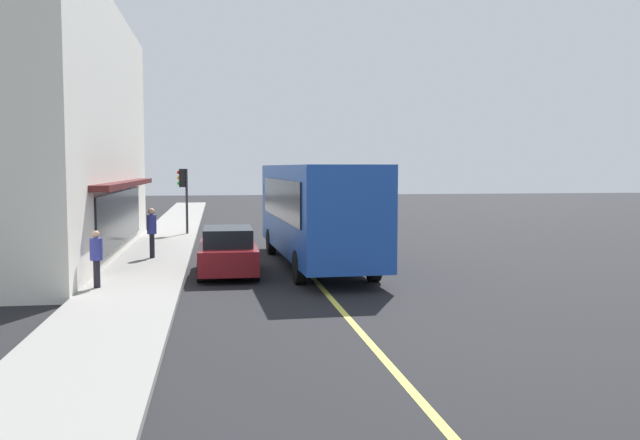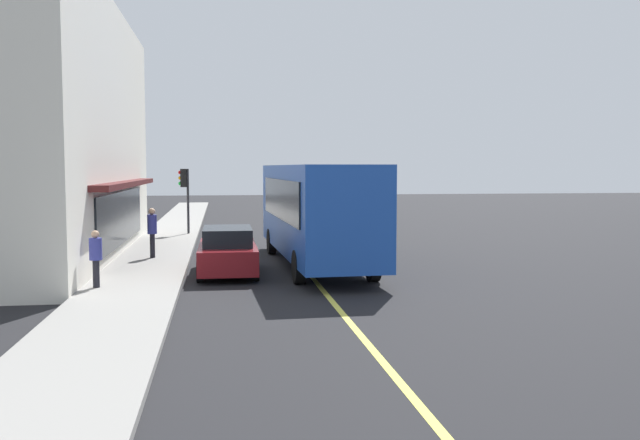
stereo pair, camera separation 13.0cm
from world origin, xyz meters
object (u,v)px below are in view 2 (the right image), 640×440
object	(u,v)px
bus	(315,209)
traffic_light	(185,185)
car_maroon	(228,251)
pedestrian_mid_block	(152,228)
pedestrian_at_corner	(96,254)

from	to	relation	value
bus	traffic_light	xyz separation A→B (m)	(10.90, 4.99, 0.55)
traffic_light	car_maroon	world-z (taller)	traffic_light
car_maroon	pedestrian_mid_block	distance (m)	4.32
bus	traffic_light	distance (m)	12.00
pedestrian_at_corner	bus	bearing A→B (deg)	-57.43
traffic_light	pedestrian_at_corner	world-z (taller)	traffic_light
traffic_light	car_maroon	bearing A→B (deg)	-171.07
pedestrian_mid_block	traffic_light	bearing A→B (deg)	-4.51
traffic_light	pedestrian_at_corner	bearing A→B (deg)	173.84
bus	traffic_light	world-z (taller)	bus
bus	pedestrian_at_corner	world-z (taller)	bus
car_maroon	pedestrian_at_corner	xyz separation A→B (m)	(-2.70, 3.59, 0.34)
pedestrian_mid_block	pedestrian_at_corner	world-z (taller)	pedestrian_mid_block
traffic_light	bus	bearing A→B (deg)	-155.39
pedestrian_mid_block	pedestrian_at_corner	xyz separation A→B (m)	(-6.07, 0.92, -0.16)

